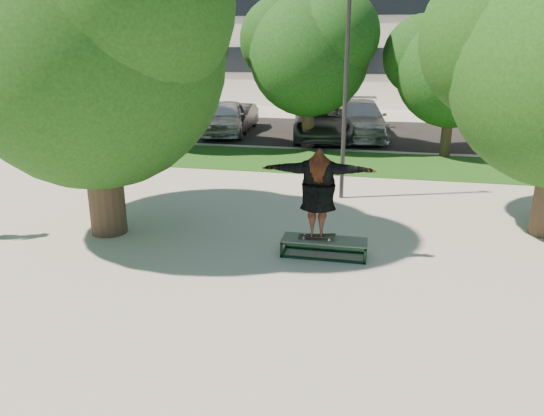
% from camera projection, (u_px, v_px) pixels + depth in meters
% --- Properties ---
extents(ground, '(120.00, 120.00, 0.00)m').
position_uv_depth(ground, '(272.00, 263.00, 10.97)').
color(ground, '#B0ABA2').
rests_on(ground, ground).
extents(grass_strip, '(30.00, 4.00, 0.02)m').
position_uv_depth(grass_strip, '(351.00, 163.00, 19.62)').
color(grass_strip, '#164A15').
rests_on(grass_strip, ground).
extents(asphalt_strip, '(40.00, 8.00, 0.01)m').
position_uv_depth(asphalt_strip, '(339.00, 132.00, 25.86)').
color(asphalt_strip, black).
rests_on(asphalt_strip, ground).
extents(tree_left, '(6.96, 5.95, 7.12)m').
position_uv_depth(tree_left, '(89.00, 39.00, 11.46)').
color(tree_left, '#38281E').
rests_on(tree_left, ground).
extents(bg_tree_left, '(5.28, 4.51, 5.77)m').
position_uv_depth(bg_tree_left, '(169.00, 56.00, 21.40)').
color(bg_tree_left, '#38281E').
rests_on(bg_tree_left, ground).
extents(bg_tree_mid, '(5.76, 4.92, 6.24)m').
position_uv_depth(bg_tree_mid, '(308.00, 48.00, 21.18)').
color(bg_tree_mid, '#38281E').
rests_on(bg_tree_mid, ground).
extents(bg_tree_right, '(5.04, 4.31, 5.43)m').
position_uv_depth(bg_tree_right, '(452.00, 64.00, 19.80)').
color(bg_tree_right, '#38281E').
rests_on(bg_tree_right, ground).
extents(lamppost, '(0.25, 0.15, 6.11)m').
position_uv_depth(lamppost, '(346.00, 87.00, 14.46)').
color(lamppost, '#2D2D30').
rests_on(lamppost, ground).
extents(grind_box, '(1.80, 0.60, 0.38)m').
position_uv_depth(grind_box, '(324.00, 247.00, 11.31)').
color(grind_box, black).
rests_on(grind_box, ground).
extents(skater_rig, '(2.35, 0.76, 1.96)m').
position_uv_depth(skater_rig, '(318.00, 193.00, 10.96)').
color(skater_rig, white).
rests_on(skater_rig, grind_box).
extents(car_silver_a, '(2.70, 4.94, 1.59)m').
position_uv_depth(car_silver_a, '(225.00, 117.00, 25.17)').
color(car_silver_a, silver).
rests_on(car_silver_a, asphalt_strip).
extents(car_dark, '(1.49, 3.90, 1.27)m').
position_uv_depth(car_dark, '(238.00, 117.00, 26.30)').
color(car_dark, black).
rests_on(car_dark, asphalt_strip).
extents(car_grey, '(3.28, 5.79, 1.53)m').
position_uv_depth(car_grey, '(322.00, 122.00, 24.01)').
color(car_grey, '#525357').
rests_on(car_grey, asphalt_strip).
extents(car_silver_b, '(2.95, 5.89, 1.64)m').
position_uv_depth(car_silver_b, '(360.00, 119.00, 24.47)').
color(car_silver_b, '#ADAEB2').
rests_on(car_silver_b, asphalt_strip).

